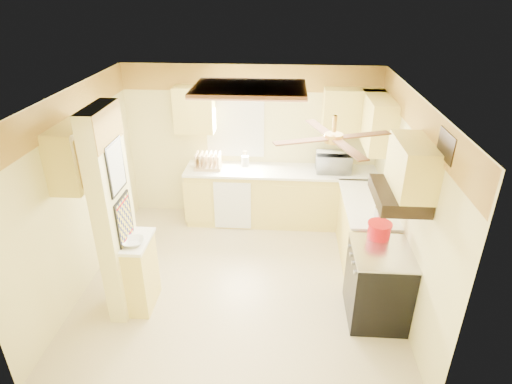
# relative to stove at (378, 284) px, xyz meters

# --- Properties ---
(floor) EXTENTS (4.00, 4.00, 0.00)m
(floor) POSITION_rel_stove_xyz_m (-1.67, 0.55, -0.46)
(floor) COLOR #CDBA8E
(floor) RESTS_ON ground
(ceiling) EXTENTS (4.00, 4.00, 0.00)m
(ceiling) POSITION_rel_stove_xyz_m (-1.67, 0.55, 2.04)
(ceiling) COLOR white
(ceiling) RESTS_ON wall_back
(wall_back) EXTENTS (4.00, 0.00, 4.00)m
(wall_back) POSITION_rel_stove_xyz_m (-1.67, 2.45, 0.79)
(wall_back) COLOR #EDE090
(wall_back) RESTS_ON floor
(wall_front) EXTENTS (4.00, 0.00, 4.00)m
(wall_front) POSITION_rel_stove_xyz_m (-1.67, -1.35, 0.79)
(wall_front) COLOR #EDE090
(wall_front) RESTS_ON floor
(wall_left) EXTENTS (0.00, 3.80, 3.80)m
(wall_left) POSITION_rel_stove_xyz_m (-3.67, 0.55, 0.79)
(wall_left) COLOR #EDE090
(wall_left) RESTS_ON floor
(wall_right) EXTENTS (0.00, 3.80, 3.80)m
(wall_right) POSITION_rel_stove_xyz_m (0.33, 0.55, 0.79)
(wall_right) COLOR #EDE090
(wall_right) RESTS_ON floor
(wallpaper_border) EXTENTS (4.00, 0.02, 0.40)m
(wallpaper_border) POSITION_rel_stove_xyz_m (-1.67, 2.43, 1.84)
(wallpaper_border) COLOR #F6BE48
(wallpaper_border) RESTS_ON wall_back
(partition_column) EXTENTS (0.20, 0.70, 2.50)m
(partition_column) POSITION_rel_stove_xyz_m (-3.02, 0.00, 0.79)
(partition_column) COLOR #EDE090
(partition_column) RESTS_ON floor
(partition_ledge) EXTENTS (0.25, 0.55, 0.90)m
(partition_ledge) POSITION_rel_stove_xyz_m (-2.80, 0.00, -0.01)
(partition_ledge) COLOR #EDDA62
(partition_ledge) RESTS_ON floor
(ledge_top) EXTENTS (0.28, 0.58, 0.04)m
(ledge_top) POSITION_rel_stove_xyz_m (-2.80, 0.00, 0.46)
(ledge_top) COLOR white
(ledge_top) RESTS_ON partition_ledge
(lower_cabinets_back) EXTENTS (3.00, 0.60, 0.90)m
(lower_cabinets_back) POSITION_rel_stove_xyz_m (-1.17, 2.15, -0.01)
(lower_cabinets_back) COLOR #EDDA62
(lower_cabinets_back) RESTS_ON floor
(lower_cabinets_right) EXTENTS (0.60, 1.40, 0.90)m
(lower_cabinets_right) POSITION_rel_stove_xyz_m (0.03, 1.15, -0.01)
(lower_cabinets_right) COLOR #EDDA62
(lower_cabinets_right) RESTS_ON floor
(countertop_back) EXTENTS (3.04, 0.64, 0.04)m
(countertop_back) POSITION_rel_stove_xyz_m (-1.17, 2.14, 0.46)
(countertop_back) COLOR white
(countertop_back) RESTS_ON lower_cabinets_back
(countertop_right) EXTENTS (0.64, 1.44, 0.04)m
(countertop_right) POSITION_rel_stove_xyz_m (0.02, 1.15, 0.46)
(countertop_right) COLOR white
(countertop_right) RESTS_ON lower_cabinets_right
(dishwasher_panel) EXTENTS (0.58, 0.02, 0.80)m
(dishwasher_panel) POSITION_rel_stove_xyz_m (-1.92, 1.84, -0.03)
(dishwasher_panel) COLOR white
(dishwasher_panel) RESTS_ON lower_cabinets_back
(window) EXTENTS (0.92, 0.02, 1.02)m
(window) POSITION_rel_stove_xyz_m (-1.92, 2.44, 1.09)
(window) COLOR white
(window) RESTS_ON wall_back
(upper_cab_back_left) EXTENTS (0.60, 0.35, 0.70)m
(upper_cab_back_left) POSITION_rel_stove_xyz_m (-2.52, 2.27, 1.39)
(upper_cab_back_left) COLOR #EDDA62
(upper_cab_back_left) RESTS_ON wall_back
(upper_cab_back_right) EXTENTS (0.90, 0.35, 0.70)m
(upper_cab_back_right) POSITION_rel_stove_xyz_m (-0.12, 2.27, 1.39)
(upper_cab_back_right) COLOR #EDDA62
(upper_cab_back_right) RESTS_ON wall_back
(upper_cab_right) EXTENTS (0.35, 1.00, 0.70)m
(upper_cab_right) POSITION_rel_stove_xyz_m (0.16, 1.80, 1.39)
(upper_cab_right) COLOR #EDDA62
(upper_cab_right) RESTS_ON wall_right
(upper_cab_left_wall) EXTENTS (0.35, 0.75, 0.70)m
(upper_cab_left_wall) POSITION_rel_stove_xyz_m (-3.49, 0.30, 1.39)
(upper_cab_left_wall) COLOR #EDDA62
(upper_cab_left_wall) RESTS_ON wall_left
(upper_cab_over_stove) EXTENTS (0.35, 0.76, 0.52)m
(upper_cab_over_stove) POSITION_rel_stove_xyz_m (0.16, 0.00, 1.49)
(upper_cab_over_stove) COLOR #EDDA62
(upper_cab_over_stove) RESTS_ON wall_right
(stove) EXTENTS (0.68, 0.77, 0.92)m
(stove) POSITION_rel_stove_xyz_m (0.00, 0.00, 0.00)
(stove) COLOR black
(stove) RESTS_ON floor
(range_hood) EXTENTS (0.50, 0.76, 0.14)m
(range_hood) POSITION_rel_stove_xyz_m (0.07, 0.00, 1.16)
(range_hood) COLOR black
(range_hood) RESTS_ON upper_cab_over_stove
(poster_menu) EXTENTS (0.02, 0.42, 0.57)m
(poster_menu) POSITION_rel_stove_xyz_m (-2.91, 0.00, 1.39)
(poster_menu) COLOR black
(poster_menu) RESTS_ON partition_column
(poster_nashville) EXTENTS (0.02, 0.42, 0.57)m
(poster_nashville) POSITION_rel_stove_xyz_m (-2.91, 0.00, 0.74)
(poster_nashville) COLOR black
(poster_nashville) RESTS_ON partition_column
(ceiling_light_panel) EXTENTS (1.35, 0.95, 0.06)m
(ceiling_light_panel) POSITION_rel_stove_xyz_m (-1.57, 1.05, 2.00)
(ceiling_light_panel) COLOR brown
(ceiling_light_panel) RESTS_ON ceiling
(ceiling_fan) EXTENTS (1.15, 1.15, 0.26)m
(ceiling_fan) POSITION_rel_stove_xyz_m (-0.67, -0.15, 1.83)
(ceiling_fan) COLOR gold
(ceiling_fan) RESTS_ON ceiling
(vent_grate) EXTENTS (0.02, 0.40, 0.25)m
(vent_grate) POSITION_rel_stove_xyz_m (0.31, -0.35, 1.84)
(vent_grate) COLOR black
(vent_grate) RESTS_ON wall_right
(microwave) EXTENTS (0.54, 0.36, 0.30)m
(microwave) POSITION_rel_stove_xyz_m (-0.36, 2.15, 0.63)
(microwave) COLOR white
(microwave) RESTS_ON countertop_back
(bowl) EXTENTS (0.29, 0.29, 0.06)m
(bowl) POSITION_rel_stove_xyz_m (-2.80, -0.09, 0.51)
(bowl) COLOR white
(bowl) RESTS_ON ledge_top
(dutch_oven) EXTENTS (0.28, 0.28, 0.19)m
(dutch_oven) POSITION_rel_stove_xyz_m (0.00, 0.30, 0.55)
(dutch_oven) COLOR #BA0C12
(dutch_oven) RESTS_ON stove
(kettle) EXTENTS (0.14, 0.14, 0.22)m
(kettle) POSITION_rel_stove_xyz_m (0.07, 0.64, 0.58)
(kettle) COLOR silver
(kettle) RESTS_ON countertop_right
(dish_rack) EXTENTS (0.43, 0.32, 0.24)m
(dish_rack) POSITION_rel_stove_xyz_m (-2.33, 2.14, 0.57)
(dish_rack) COLOR tan
(dish_rack) RESTS_ON countertop_back
(utensil_crock) EXTENTS (0.12, 0.12, 0.25)m
(utensil_crock) POSITION_rel_stove_xyz_m (-1.75, 2.28, 0.56)
(utensil_crock) COLOR white
(utensil_crock) RESTS_ON countertop_back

